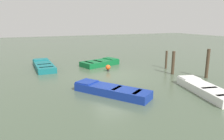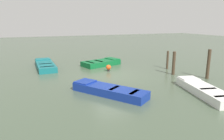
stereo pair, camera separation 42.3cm
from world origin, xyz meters
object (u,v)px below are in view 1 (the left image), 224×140
object	(u,v)px
mooring_piling_mid_left	(173,63)
mooring_piling_far_right	(166,60)
rowboat_teal	(44,65)
rowboat_green	(100,63)
mooring_piling_far_left	(207,64)
rowboat_white	(205,89)
marker_buoy	(108,67)
rowboat_blue	(111,90)

from	to	relation	value
mooring_piling_mid_left	mooring_piling_far_right	xyz separation A→B (m)	(1.64, -0.71, -0.11)
mooring_piling_far_right	rowboat_teal	bearing A→B (deg)	65.73
rowboat_green	mooring_piling_mid_left	distance (m)	5.96
mooring_piling_mid_left	mooring_piling_far_right	world-z (taller)	mooring_piling_mid_left
mooring_piling_far_left	mooring_piling_far_right	world-z (taller)	mooring_piling_far_left
mooring_piling_far_left	rowboat_teal	bearing A→B (deg)	52.24
rowboat_teal	mooring_piling_far_right	bearing A→B (deg)	-115.59
rowboat_green	mooring_piling_far_left	distance (m)	8.10
rowboat_white	mooring_piling_mid_left	bearing A→B (deg)	-3.60
mooring_piling_far_left	mooring_piling_far_right	size ratio (longest dim) A/B	1.37
marker_buoy	rowboat_green	bearing A→B (deg)	-5.29
mooring_piling_mid_left	rowboat_blue	bearing A→B (deg)	110.26
rowboat_teal	rowboat_green	size ratio (longest dim) A/B	1.24
rowboat_blue	mooring_piling_mid_left	distance (m)	5.91
rowboat_green	marker_buoy	world-z (taller)	marker_buoy
mooring_piling_far_left	rowboat_blue	bearing A→B (deg)	93.24
rowboat_blue	mooring_piling_far_left	world-z (taller)	mooring_piling_far_left
mooring_piling_mid_left	mooring_piling_far_left	bearing A→B (deg)	-140.72
rowboat_teal	rowboat_green	xyz separation A→B (m)	(-0.76, -4.39, 0.00)
rowboat_blue	mooring_piling_far_left	size ratio (longest dim) A/B	2.05
rowboat_green	marker_buoy	xyz separation A→B (m)	(-2.19, 0.20, 0.07)
rowboat_white	mooring_piling_far_right	size ratio (longest dim) A/B	2.91
mooring_piling_far_right	marker_buoy	xyz separation A→B (m)	(0.95, 4.45, -0.40)
rowboat_teal	mooring_piling_mid_left	distance (m)	9.68
mooring_piling_mid_left	mooring_piling_far_right	size ratio (longest dim) A/B	1.16
rowboat_teal	marker_buoy	bearing A→B (deg)	-126.47
rowboat_teal	marker_buoy	world-z (taller)	marker_buoy
rowboat_green	rowboat_blue	distance (m)	7.09
rowboat_green	mooring_piling_mid_left	world-z (taller)	mooring_piling_mid_left
rowboat_white	mooring_piling_far_right	world-z (taller)	mooring_piling_far_right
rowboat_white	rowboat_blue	bearing A→B (deg)	80.93
mooring_piling_mid_left	marker_buoy	world-z (taller)	mooring_piling_mid_left
mooring_piling_mid_left	rowboat_teal	bearing A→B (deg)	55.08
rowboat_white	marker_buoy	distance (m)	6.90
mooring_piling_far_left	mooring_piling_far_right	bearing A→B (deg)	10.94
rowboat_green	rowboat_white	size ratio (longest dim) A/B	0.85
rowboat_teal	rowboat_blue	size ratio (longest dim) A/B	1.10
rowboat_teal	mooring_piling_mid_left	bearing A→B (deg)	-126.25
rowboat_teal	marker_buoy	xyz separation A→B (m)	(-2.95, -4.19, 0.07)
rowboat_teal	rowboat_white	world-z (taller)	same
rowboat_blue	rowboat_white	distance (m)	4.76
rowboat_blue	rowboat_green	bearing A→B (deg)	-51.13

